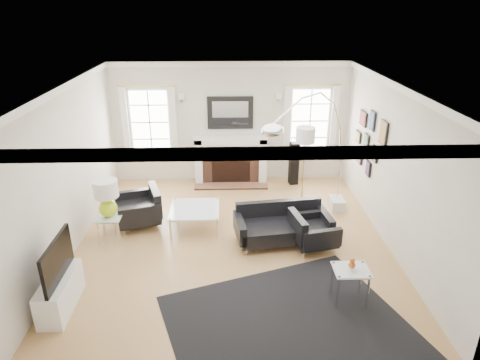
{
  "coord_description": "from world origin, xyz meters",
  "views": [
    {
      "loc": [
        -0.08,
        -6.68,
        4.05
      ],
      "look_at": [
        0.14,
        0.3,
        1.09
      ],
      "focal_mm": 32.0,
      "sensor_mm": 36.0,
      "label": 1
    }
  ],
  "objects_px": {
    "gourd_lamp": "(106,196)",
    "fireplace": "(231,161)",
    "sofa": "(282,225)",
    "coffee_table": "(195,210)",
    "armchair_left": "(141,209)",
    "arc_floor_lamp": "(310,155)",
    "armchair_right": "(311,232)"
  },
  "relations": [
    {
      "from": "sofa",
      "to": "gourd_lamp",
      "type": "xyz_separation_m",
      "value": [
        -3.09,
        0.09,
        0.58
      ]
    },
    {
      "from": "fireplace",
      "to": "gourd_lamp",
      "type": "distance_m",
      "value": 3.45
    },
    {
      "from": "coffee_table",
      "to": "gourd_lamp",
      "type": "bearing_deg",
      "value": -164.46
    },
    {
      "from": "coffee_table",
      "to": "gourd_lamp",
      "type": "height_order",
      "value": "gourd_lamp"
    },
    {
      "from": "fireplace",
      "to": "arc_floor_lamp",
      "type": "distance_m",
      "value": 2.73
    },
    {
      "from": "fireplace",
      "to": "coffee_table",
      "type": "height_order",
      "value": "fireplace"
    },
    {
      "from": "coffee_table",
      "to": "arc_floor_lamp",
      "type": "relative_size",
      "value": 0.35
    },
    {
      "from": "armchair_left",
      "to": "arc_floor_lamp",
      "type": "height_order",
      "value": "arc_floor_lamp"
    },
    {
      "from": "armchair_left",
      "to": "armchair_right",
      "type": "height_order",
      "value": "armchair_left"
    },
    {
      "from": "armchair_left",
      "to": "armchair_right",
      "type": "relative_size",
      "value": 1.16
    },
    {
      "from": "fireplace",
      "to": "armchair_left",
      "type": "distance_m",
      "value": 2.71
    },
    {
      "from": "gourd_lamp",
      "to": "armchair_left",
      "type": "bearing_deg",
      "value": 52.62
    },
    {
      "from": "sofa",
      "to": "coffee_table",
      "type": "relative_size",
      "value": 1.93
    },
    {
      "from": "sofa",
      "to": "gourd_lamp",
      "type": "bearing_deg",
      "value": 178.25
    },
    {
      "from": "armchair_right",
      "to": "gourd_lamp",
      "type": "xyz_separation_m",
      "value": [
        -3.56,
        0.35,
        0.58
      ]
    },
    {
      "from": "armchair_right",
      "to": "arc_floor_lamp",
      "type": "xyz_separation_m",
      "value": [
        0.06,
        0.84,
        1.13
      ]
    },
    {
      "from": "fireplace",
      "to": "coffee_table",
      "type": "bearing_deg",
      "value": -107.7
    },
    {
      "from": "arc_floor_lamp",
      "to": "coffee_table",
      "type": "bearing_deg",
      "value": -177.94
    },
    {
      "from": "gourd_lamp",
      "to": "coffee_table",
      "type": "bearing_deg",
      "value": 15.54
    },
    {
      "from": "armchair_right",
      "to": "arc_floor_lamp",
      "type": "distance_m",
      "value": 1.41
    },
    {
      "from": "armchair_left",
      "to": "arc_floor_lamp",
      "type": "xyz_separation_m",
      "value": [
        3.18,
        -0.09,
        1.1
      ]
    },
    {
      "from": "sofa",
      "to": "coffee_table",
      "type": "distance_m",
      "value": 1.68
    },
    {
      "from": "armchair_right",
      "to": "fireplace",
      "type": "bearing_deg",
      "value": 114.54
    },
    {
      "from": "gourd_lamp",
      "to": "fireplace",
      "type": "bearing_deg",
      "value": 50.15
    },
    {
      "from": "sofa",
      "to": "gourd_lamp",
      "type": "distance_m",
      "value": 3.14
    },
    {
      "from": "armchair_right",
      "to": "gourd_lamp",
      "type": "height_order",
      "value": "gourd_lamp"
    },
    {
      "from": "armchair_left",
      "to": "gourd_lamp",
      "type": "height_order",
      "value": "gourd_lamp"
    },
    {
      "from": "fireplace",
      "to": "armchair_left",
      "type": "height_order",
      "value": "fireplace"
    },
    {
      "from": "fireplace",
      "to": "sofa",
      "type": "height_order",
      "value": "fireplace"
    },
    {
      "from": "gourd_lamp",
      "to": "arc_floor_lamp",
      "type": "height_order",
      "value": "arc_floor_lamp"
    },
    {
      "from": "coffee_table",
      "to": "arc_floor_lamp",
      "type": "height_order",
      "value": "arc_floor_lamp"
    },
    {
      "from": "fireplace",
      "to": "armchair_left",
      "type": "bearing_deg",
      "value": -130.51
    }
  ]
}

